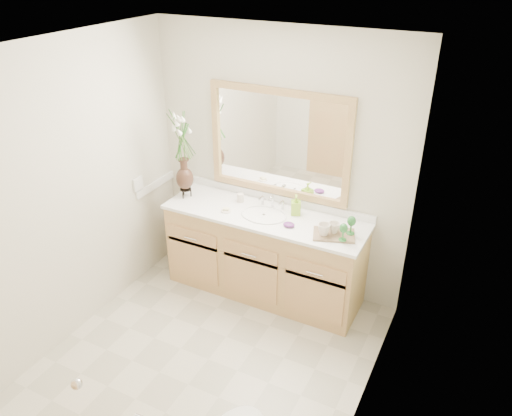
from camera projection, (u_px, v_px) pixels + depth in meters
The scene contains 22 objects.
floor at pixel (208, 359), 3.99m from camera, with size 2.60×2.60×0.00m, color beige.
ceiling at pixel (189, 51), 2.86m from camera, with size 2.40×2.60×0.02m, color white.
wall_back at pixel (279, 164), 4.45m from camera, with size 2.40×0.02×2.40m, color beige.
wall_front at pixel (55, 353), 2.40m from camera, with size 2.40×0.02×2.40m, color beige.
wall_left at pixel (71, 195), 3.91m from camera, with size 0.02×2.60×2.40m, color beige.
wall_right at pixel (372, 277), 2.95m from camera, with size 0.02×2.60×2.40m, color beige.
vanity at pixel (264, 255), 4.60m from camera, with size 1.80×0.55×0.80m.
counter at pixel (265, 216), 4.41m from camera, with size 1.84×0.57×0.03m, color white.
sink at pixel (264, 220), 4.41m from camera, with size 0.38×0.34×0.23m.
mirror at pixel (279, 143), 4.34m from camera, with size 1.32×0.04×0.97m.
switch_plate at pixel (138, 184), 4.61m from camera, with size 0.02×0.12×0.12m, color white.
door at pixel (23, 360), 2.63m from camera, with size 0.80×0.03×2.00m, color tan.
flower_vase at pixel (182, 143), 4.46m from camera, with size 0.19×0.19×0.79m.
tumbler at pixel (240, 198), 4.59m from camera, with size 0.06×0.06×0.08m, color beige.
soap_dish at pixel (226, 210), 4.44m from camera, with size 0.09×0.09×0.03m.
soap_bottle at pixel (296, 206), 4.36m from camera, with size 0.08×0.08×0.17m, color #93CC30.
purple_dish at pixel (289, 225), 4.20m from camera, with size 0.10×0.08×0.04m, color #5B236A.
tray at pixel (334, 235), 4.08m from camera, with size 0.34×0.22×0.02m, color brown.
mug_left at pixel (324, 229), 4.03m from camera, with size 0.10×0.10×0.10m, color beige.
mug_right at pixel (334, 227), 4.07m from camera, with size 0.09×0.09×0.09m, color beige.
goblet_front at pixel (344, 229), 3.94m from camera, with size 0.07×0.07×0.15m.
goblet_back at pixel (351, 222), 4.02m from camera, with size 0.07×0.07×0.16m.
Camera 1 is at (1.68, -2.46, 2.95)m, focal length 35.00 mm.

